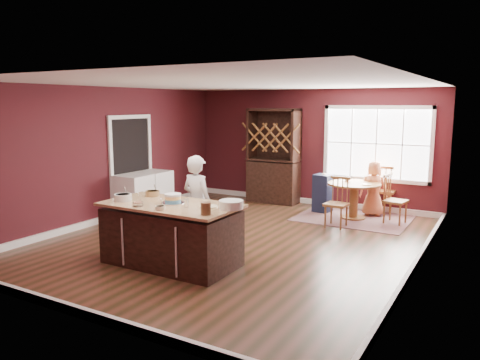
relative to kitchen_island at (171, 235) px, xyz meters
name	(u,v)px	position (x,y,z in m)	size (l,w,h in m)	color
room_shell	(237,164)	(0.22, 1.56, 0.91)	(7.00, 7.00, 7.00)	#572F21
window	(376,144)	(1.72, 5.03, 1.06)	(2.36, 0.10, 1.66)	white
doorway	(132,167)	(-2.75, 2.16, 0.59)	(0.08, 1.26, 2.13)	white
kitchen_island	(171,235)	(0.00, 0.00, 0.00)	(2.02, 1.06, 0.92)	black
dining_table	(354,193)	(1.53, 4.11, 0.10)	(1.08, 1.08, 0.75)	brown
baker	(197,204)	(-0.02, 0.71, 0.34)	(0.57, 0.38, 1.56)	silver
layer_cake	(173,199)	(0.01, 0.04, 0.55)	(0.34, 0.34, 0.14)	silver
bowl_blue	(123,197)	(-0.75, -0.19, 0.53)	(0.26, 0.26, 0.10)	silver
bowl_yellow	(153,193)	(-0.61, 0.32, 0.52)	(0.22, 0.22, 0.08)	olive
bowl_pink	(138,204)	(-0.30, -0.37, 0.51)	(0.16, 0.16, 0.06)	white
bowl_olive	(160,208)	(0.13, -0.39, 0.51)	(0.14, 0.14, 0.05)	beige
drinking_glass	(186,203)	(0.36, -0.09, 0.55)	(0.07, 0.07, 0.13)	silver
dinner_plate	(209,206)	(0.61, 0.09, 0.49)	(0.26, 0.26, 0.02)	beige
white_tub	(231,205)	(0.94, 0.16, 0.54)	(0.34, 0.34, 0.12)	silver
stoneware_crock	(206,208)	(0.83, -0.31, 0.56)	(0.14, 0.14, 0.16)	brown
toy_figurine	(207,210)	(0.77, -0.20, 0.52)	(0.05, 0.05, 0.08)	yellow
rug	(353,218)	(1.53, 4.11, -0.43)	(2.23, 1.72, 0.01)	brown
chair_east	(396,199)	(2.37, 4.11, 0.06)	(0.42, 0.40, 1.00)	olive
chair_south	(336,202)	(1.44, 3.28, 0.05)	(0.41, 0.39, 0.98)	brown
chair_north	(384,189)	(1.96, 4.95, 0.10)	(0.45, 0.43, 1.07)	olive
seated_woman	(374,188)	(1.82, 4.57, 0.15)	(0.58, 0.38, 1.18)	#D67D4D
high_chair	(323,192)	(0.77, 4.36, 0.00)	(0.35, 0.35, 0.87)	#171C35
toddler	(325,175)	(0.78, 4.46, 0.37)	(0.18, 0.14, 0.26)	#8CA5BF
table_plate	(367,184)	(1.81, 4.02, 0.32)	(0.20, 0.20, 0.02)	beige
table_cup	(347,179)	(1.32, 4.30, 0.36)	(0.13, 0.13, 0.10)	white
hutch	(274,156)	(-0.64, 4.78, 0.69)	(1.23, 0.51, 2.25)	black
washer	(134,197)	(-2.42, 1.84, 0.02)	(0.63, 0.61, 0.92)	silver
dryer	(154,192)	(-2.42, 2.48, 0.02)	(0.63, 0.61, 0.92)	silver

